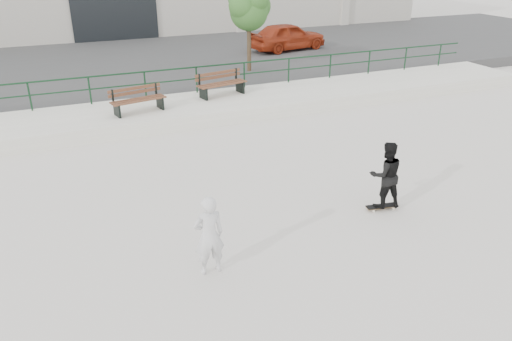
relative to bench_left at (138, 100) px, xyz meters
name	(u,v)px	position (x,y,z in m)	size (l,w,h in m)	color
ground	(304,250)	(1.60, -9.18, -0.93)	(120.00, 120.00, 0.00)	beige
ledge	(182,111)	(1.60, 0.32, -0.68)	(30.00, 3.00, 0.50)	beige
parking_strip	(137,64)	(1.60, 8.82, -0.68)	(60.00, 14.00, 0.50)	#3D3D3D
railing	(171,76)	(1.60, 1.62, 0.31)	(28.00, 0.06, 1.03)	#13361D
bench_left	(138,100)	(0.00, 0.00, 0.00)	(1.96, 0.93, 0.87)	#532C1C
bench_right	(221,84)	(3.33, 0.85, 0.02)	(2.05, 0.97, 0.91)	#532C1C
tree	(249,7)	(5.91, 4.24, 2.37)	(2.10, 1.87, 3.73)	#4C3826
red_car	(288,36)	(9.69, 7.97, 0.30)	(1.74, 4.32, 1.47)	#982B12
skateboard	(382,206)	(4.16, -8.35, -0.86)	(0.80, 0.32, 0.09)	black
standing_skater	(386,175)	(4.16, -8.35, -0.02)	(0.79, 0.62, 1.63)	black
seated_skater	(209,236)	(-0.43, -9.13, -0.11)	(0.60, 0.39, 1.64)	silver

